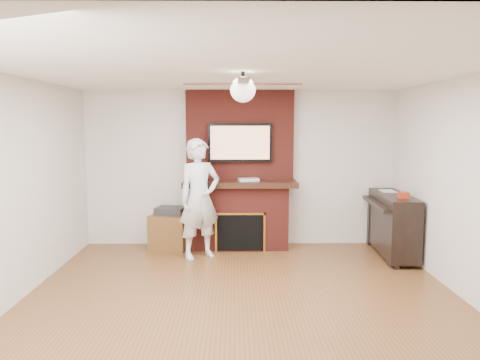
{
  "coord_description": "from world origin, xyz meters",
  "views": [
    {
      "loc": [
        -0.09,
        -4.83,
        1.98
      ],
      "look_at": [
        -0.02,
        0.9,
        1.28
      ],
      "focal_mm": 35.0,
      "sensor_mm": 36.0,
      "label": 1
    }
  ],
  "objects_px": {
    "person": "(200,199)",
    "piano": "(392,223)",
    "fireplace": "(240,186)",
    "side_table": "(171,229)"
  },
  "relations": [
    {
      "from": "person",
      "to": "piano",
      "type": "height_order",
      "value": "person"
    },
    {
      "from": "fireplace",
      "to": "person",
      "type": "relative_size",
      "value": 1.42
    },
    {
      "from": "side_table",
      "to": "piano",
      "type": "bearing_deg",
      "value": 3.63
    },
    {
      "from": "side_table",
      "to": "piano",
      "type": "xyz_separation_m",
      "value": [
        3.37,
        -0.48,
        0.2
      ]
    },
    {
      "from": "person",
      "to": "side_table",
      "type": "distance_m",
      "value": 0.93
    },
    {
      "from": "side_table",
      "to": "piano",
      "type": "distance_m",
      "value": 3.41
    },
    {
      "from": "side_table",
      "to": "piano",
      "type": "height_order",
      "value": "piano"
    },
    {
      "from": "person",
      "to": "piano",
      "type": "relative_size",
      "value": 1.22
    },
    {
      "from": "piano",
      "to": "side_table",
      "type": "bearing_deg",
      "value": 175.16
    },
    {
      "from": "fireplace",
      "to": "person",
      "type": "distance_m",
      "value": 0.85
    }
  ]
}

